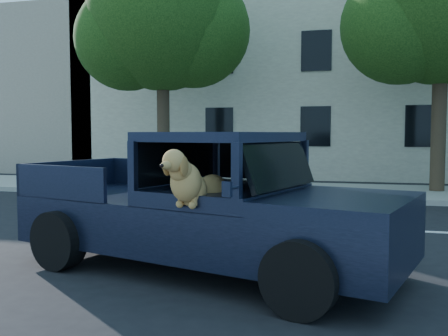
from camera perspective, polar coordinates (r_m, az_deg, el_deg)
The scene contains 8 objects.
ground at distance 7.55m, azimuth -4.94°, elevation -10.79°, with size 120.00×120.00×0.00m, color black.
far_sidewalk at distance 16.37m, azimuth 5.77°, elevation -2.51°, with size 60.00×4.00×0.15m, color gray.
lane_stripes at distance 10.47m, azimuth 11.89°, elevation -6.64°, with size 21.60×0.14×0.01m, color silver, non-canonical shape.
street_tree_left at distance 18.10m, azimuth -6.92°, elevation 16.05°, with size 6.00×5.20×8.60m.
street_tree_mid at distance 17.13m, azimuth 23.76°, elevation 16.44°, with size 6.00×5.20×8.60m.
building_main at distance 23.53m, azimuth 15.94°, elevation 10.13°, with size 26.00×6.00×9.00m, color beige.
building_left at distance 29.24m, azimuth -22.48°, elevation 7.77°, with size 12.00×6.00×8.00m, color tan.
pickup_truck at distance 7.06m, azimuth -2.67°, elevation -6.36°, with size 5.79×3.57×1.94m.
Camera 1 is at (2.42, -6.88, 1.92)m, focal length 40.00 mm.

